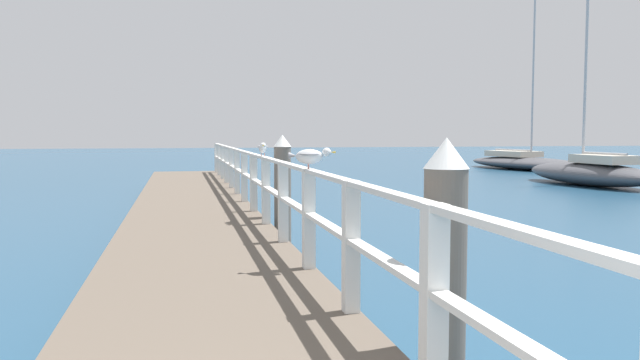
{
  "coord_description": "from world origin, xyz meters",
  "views": [
    {
      "loc": [
        -0.24,
        -0.6,
        1.88
      ],
      "look_at": [
        2.48,
        11.59,
        0.95
      ],
      "focal_mm": 35.53,
      "sensor_mm": 36.0,
      "label": 1
    }
  ],
  "objects_px": {
    "boat_0": "(589,172)",
    "dock_piling_far": "(283,190)",
    "seagull_foreground": "(310,156)",
    "seagull_background": "(263,148)",
    "dock_piling_near": "(445,279)",
    "boat_3": "(525,162)"
  },
  "relations": [
    {
      "from": "dock_piling_near",
      "to": "dock_piling_far",
      "type": "height_order",
      "value": "same"
    },
    {
      "from": "boat_0",
      "to": "dock_piling_near",
      "type": "bearing_deg",
      "value": -130.16
    },
    {
      "from": "seagull_background",
      "to": "seagull_foreground",
      "type": "bearing_deg",
      "value": 96.14
    },
    {
      "from": "dock_piling_near",
      "to": "dock_piling_far",
      "type": "xyz_separation_m",
      "value": [
        0.0,
        6.56,
        0.0
      ]
    },
    {
      "from": "dock_piling_near",
      "to": "seagull_background",
      "type": "relative_size",
      "value": 3.89
    },
    {
      "from": "dock_piling_far",
      "to": "boat_3",
      "type": "relative_size",
      "value": 0.21
    },
    {
      "from": "seagull_foreground",
      "to": "seagull_background",
      "type": "relative_size",
      "value": 0.98
    },
    {
      "from": "dock_piling_far",
      "to": "boat_0",
      "type": "distance_m",
      "value": 16.04
    },
    {
      "from": "boat_0",
      "to": "boat_3",
      "type": "xyz_separation_m",
      "value": [
        3.01,
        9.48,
        -0.08
      ]
    },
    {
      "from": "boat_0",
      "to": "boat_3",
      "type": "distance_m",
      "value": 9.95
    },
    {
      "from": "dock_piling_far",
      "to": "seagull_background",
      "type": "bearing_deg",
      "value": -131.04
    },
    {
      "from": "dock_piling_far",
      "to": "boat_0",
      "type": "relative_size",
      "value": 0.28
    },
    {
      "from": "dock_piling_near",
      "to": "seagull_foreground",
      "type": "height_order",
      "value": "dock_piling_near"
    },
    {
      "from": "dock_piling_near",
      "to": "seagull_background",
      "type": "distance_m",
      "value": 6.17
    },
    {
      "from": "dock_piling_far",
      "to": "seagull_background",
      "type": "distance_m",
      "value": 0.92
    },
    {
      "from": "dock_piling_far",
      "to": "seagull_background",
      "type": "relative_size",
      "value": 3.89
    },
    {
      "from": "dock_piling_far",
      "to": "seagull_foreground",
      "type": "xyz_separation_m",
      "value": [
        -0.37,
        -4.06,
        0.72
      ]
    },
    {
      "from": "dock_piling_near",
      "to": "boat_0",
      "type": "relative_size",
      "value": 0.28
    },
    {
      "from": "seagull_background",
      "to": "boat_0",
      "type": "distance_m",
      "value": 16.64
    },
    {
      "from": "seagull_foreground",
      "to": "boat_0",
      "type": "height_order",
      "value": "boat_0"
    },
    {
      "from": "boat_0",
      "to": "dock_piling_far",
      "type": "bearing_deg",
      "value": -144.76
    },
    {
      "from": "seagull_background",
      "to": "boat_3",
      "type": "bearing_deg",
      "value": -123.39
    }
  ]
}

